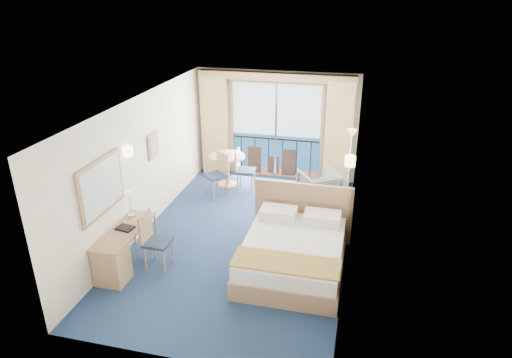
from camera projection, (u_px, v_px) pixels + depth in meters
The scene contains 22 objects.
floor at pixel (243, 237), 8.98m from camera, with size 6.50×6.50×0.00m, color navy.
room_walls at pixel (242, 153), 8.27m from camera, with size 4.04×6.54×2.72m.
balcony_door at pixel (276, 134), 11.40m from camera, with size 2.36×0.03×2.52m.
curtain_left at pixel (215, 126), 11.54m from camera, with size 0.65×0.22×2.55m, color tan.
curtain_right at pixel (338, 135), 10.87m from camera, with size 0.65×0.22×2.55m, color tan.
pelmet at pixel (276, 77), 10.72m from camera, with size 3.80×0.25×0.18m, color tan.
mirror at pixel (102, 187), 7.45m from camera, with size 0.05×1.25×0.95m.
wall_print at pixel (153, 146), 9.17m from camera, with size 0.04×0.42×0.52m.
sconce_left at pixel (128, 151), 8.13m from camera, with size 0.18×0.18×0.18m, color #FFE0B2.
sconce_right at pixel (350, 161), 7.69m from camera, with size 0.18×0.18×0.18m, color #FFE0B2.
bed at pixel (294, 251), 7.91m from camera, with size 1.87×2.22×1.17m.
nightstand at pixel (338, 218), 9.17m from camera, with size 0.40×0.38×0.52m, color tan.
phone at pixel (339, 203), 9.08m from camera, with size 0.20×0.15×0.09m, color white.
armchair at pixel (319, 187), 10.28m from camera, with size 0.79×0.81×0.74m, color #434851.
floor_lamp at pixel (351, 147), 10.10m from camera, with size 0.23×0.23×1.67m.
desk at pixel (115, 258), 7.62m from camera, with size 0.51×1.49×0.70m.
desk_chair at pixel (153, 237), 7.87m from camera, with size 0.45×0.44×1.01m.
folder at pixel (125, 228), 7.89m from camera, with size 0.30×0.22×0.03m, color black.
desk_lamp at pixel (129, 198), 8.16m from camera, with size 0.13×0.13×0.49m.
round_table at pixel (227, 163), 11.07m from camera, with size 0.86×0.86×0.78m.
table_chair_a at pixel (242, 167), 10.88m from camera, with size 0.47×0.46×1.00m.
table_chair_b at pixel (219, 171), 10.61m from camera, with size 0.62×0.62×1.02m.
Camera 1 is at (2.08, -7.50, 4.62)m, focal length 32.00 mm.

